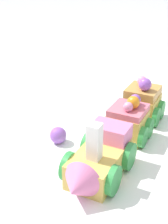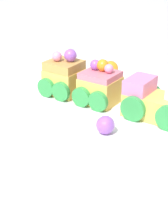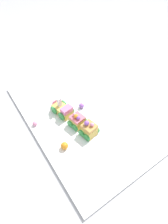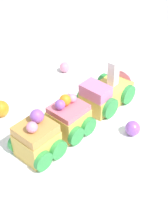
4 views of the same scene
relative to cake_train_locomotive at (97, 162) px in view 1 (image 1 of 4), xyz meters
name	(u,v)px [view 1 (image 1 of 4)]	position (x,y,z in m)	size (l,w,h in m)	color
ground_plane	(84,147)	(-0.06, -0.07, -0.04)	(10.00, 10.00, 0.00)	#B2B2B7
display_board	(84,144)	(-0.06, -0.07, -0.03)	(0.77, 0.47, 0.01)	white
cake_train_locomotive	(97,162)	(0.00, 0.00, 0.00)	(0.14, 0.09, 0.08)	#E0BC56
cake_car_strawberry	(128,122)	(-0.11, -0.02, 0.00)	(0.08, 0.08, 0.07)	#E0BC56
cake_car_caramel	(142,103)	(-0.18, -0.03, 0.01)	(0.08, 0.08, 0.08)	#E0BC56
gumball_purple	(58,135)	(-0.03, -0.10, -0.01)	(0.03, 0.03, 0.03)	#9956C6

